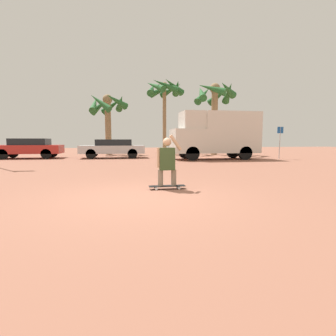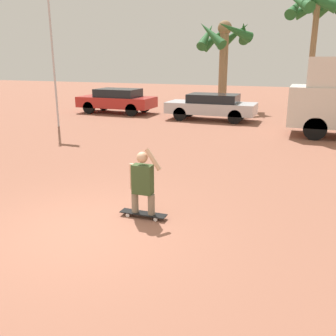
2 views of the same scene
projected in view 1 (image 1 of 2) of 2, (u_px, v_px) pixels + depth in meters
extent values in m
plane|color=#935B47|center=(140.00, 198.00, 5.92)|extent=(80.00, 80.00, 0.00)
cube|color=black|center=(167.00, 186.00, 6.99)|extent=(0.97, 0.23, 0.02)
cylinder|color=white|center=(156.00, 189.00, 6.85)|extent=(0.08, 0.03, 0.08)
cylinder|color=white|center=(155.00, 187.00, 7.03)|extent=(0.08, 0.03, 0.08)
cylinder|color=white|center=(179.00, 188.00, 6.95)|extent=(0.08, 0.03, 0.08)
cylinder|color=white|center=(178.00, 187.00, 7.14)|extent=(0.08, 0.03, 0.08)
cylinder|color=gray|center=(160.00, 178.00, 6.93)|extent=(0.14, 0.14, 0.42)
cylinder|color=gray|center=(174.00, 178.00, 7.00)|extent=(0.14, 0.14, 0.42)
cube|color=#384C28|center=(167.00, 159.00, 6.91)|extent=(0.40, 0.22, 0.59)
sphere|color=tan|center=(167.00, 142.00, 6.86)|extent=(0.22, 0.22, 0.22)
cylinder|color=tan|center=(159.00, 158.00, 6.87)|extent=(0.09, 0.09, 0.52)
cylinder|color=tan|center=(176.00, 143.00, 6.91)|extent=(0.34, 0.09, 0.44)
cylinder|color=black|center=(192.00, 154.00, 16.60)|extent=(0.90, 0.28, 0.90)
cylinder|color=black|center=(185.00, 152.00, 18.47)|extent=(0.90, 0.28, 0.90)
cylinder|color=black|center=(245.00, 153.00, 17.23)|extent=(0.90, 0.28, 0.90)
cylinder|color=black|center=(233.00, 152.00, 19.09)|extent=(0.90, 0.28, 0.90)
cube|color=silver|center=(187.00, 141.00, 17.44)|extent=(2.03, 2.19, 1.57)
cube|color=black|center=(181.00, 136.00, 17.33)|extent=(0.04, 1.86, 0.79)
cube|color=silver|center=(229.00, 133.00, 17.88)|extent=(3.77, 2.19, 2.71)
cube|color=silver|center=(192.00, 120.00, 17.34)|extent=(1.42, 2.01, 1.14)
cylinder|color=black|center=(91.00, 154.00, 18.07)|extent=(0.70, 0.22, 0.70)
cylinder|color=black|center=(93.00, 153.00, 19.63)|extent=(0.70, 0.22, 0.70)
cylinder|color=black|center=(132.00, 154.00, 18.57)|extent=(0.70, 0.22, 0.70)
cylinder|color=black|center=(132.00, 153.00, 20.12)|extent=(0.70, 0.22, 0.70)
cube|color=#BCBCC1|center=(112.00, 149.00, 19.07)|extent=(4.59, 1.81, 0.57)
cube|color=black|center=(114.00, 142.00, 19.03)|extent=(2.52, 1.59, 0.43)
cylinder|color=black|center=(3.00, 154.00, 17.61)|extent=(0.70, 0.22, 0.70)
cylinder|color=black|center=(13.00, 153.00, 19.28)|extent=(0.70, 0.22, 0.70)
cylinder|color=black|center=(46.00, 154.00, 18.09)|extent=(0.70, 0.22, 0.70)
cylinder|color=black|center=(53.00, 153.00, 19.75)|extent=(0.70, 0.22, 0.70)
cube|color=#B22823|center=(29.00, 149.00, 18.65)|extent=(4.44, 1.92, 0.60)
cube|color=black|center=(30.00, 142.00, 18.61)|extent=(2.44, 1.69, 0.46)
cylinder|color=#8E704C|center=(214.00, 122.00, 23.13)|extent=(0.56, 0.56, 5.80)
sphere|color=#8E704C|center=(215.00, 88.00, 22.82)|extent=(0.90, 0.90, 0.90)
cone|color=#235B28|center=(228.00, 93.00, 22.88)|extent=(1.03, 2.45, 1.79)
cone|color=#235B28|center=(219.00, 95.00, 23.89)|extent=(2.22, 2.01, 1.88)
cone|color=#235B28|center=(203.00, 95.00, 23.63)|extent=(2.18, 1.97, 1.97)
cone|color=#235B28|center=(201.00, 93.00, 22.83)|extent=(1.00, 2.44, 1.82)
cone|color=#235B28|center=(212.00, 89.00, 21.76)|extent=(2.43, 1.90, 1.38)
cone|color=#235B28|center=(228.00, 89.00, 22.14)|extent=(2.25, 2.17, 1.32)
cylinder|color=#8E704C|center=(164.00, 120.00, 24.39)|extent=(0.33, 0.33, 6.35)
sphere|color=#8E704C|center=(164.00, 85.00, 24.05)|extent=(0.53, 0.53, 0.53)
cone|color=#235B28|center=(177.00, 88.00, 24.17)|extent=(0.87, 2.45, 1.35)
cone|color=#235B28|center=(171.00, 90.00, 25.05)|extent=(2.20, 2.09, 1.47)
cone|color=#235B28|center=(161.00, 90.00, 25.18)|extent=(2.44, 0.94, 1.55)
cone|color=#235B28|center=(152.00, 89.00, 24.19)|extent=(1.23, 2.42, 1.70)
cone|color=#235B28|center=(155.00, 86.00, 23.27)|extent=(1.89, 2.34, 1.44)
cone|color=#235B28|center=(165.00, 85.00, 22.93)|extent=(2.43, 0.85, 1.47)
cone|color=#235B28|center=(174.00, 86.00, 23.29)|extent=(2.30, 1.94, 1.49)
cylinder|color=#8E704C|center=(108.00, 127.00, 23.40)|extent=(0.53, 0.53, 4.89)
sphere|color=#8E704C|center=(107.00, 99.00, 23.14)|extent=(0.85, 0.85, 0.85)
cone|color=#235B28|center=(120.00, 103.00, 23.52)|extent=(0.95, 2.41, 1.46)
cone|color=#235B28|center=(113.00, 105.00, 24.29)|extent=(2.33, 1.38, 1.77)
cone|color=#235B28|center=(100.00, 105.00, 23.94)|extent=(2.10, 1.82, 1.94)
cone|color=#235B28|center=(95.00, 104.00, 23.10)|extent=(0.86, 2.25, 1.88)
cone|color=#235B28|center=(100.00, 102.00, 22.12)|extent=(2.24, 1.68, 1.83)
cone|color=#235B28|center=(116.00, 101.00, 22.49)|extent=(2.15, 2.08, 1.35)
cylinder|color=#B7B7BC|center=(280.00, 143.00, 18.02)|extent=(0.06, 0.06, 2.21)
cube|color=#19519E|center=(280.00, 130.00, 17.91)|extent=(0.44, 0.02, 0.44)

